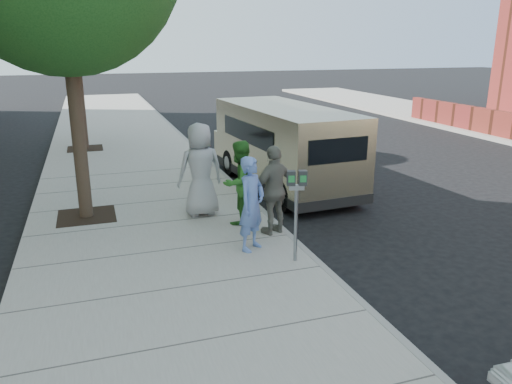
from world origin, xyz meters
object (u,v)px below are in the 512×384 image
at_px(person_officer, 252,204).
at_px(person_striped_polo, 275,190).
at_px(person_gray_shirt, 200,170).
at_px(parking_meter, 296,196).
at_px(person_green_shirt, 240,183).
at_px(van, 282,145).
at_px(tree_far, 73,7).

distance_m(person_officer, person_striped_polo, 0.91).
relative_size(person_gray_shirt, person_striped_polo, 1.15).
relative_size(parking_meter, person_officer, 0.93).
relative_size(person_green_shirt, person_gray_shirt, 0.86).
bearing_deg(van, tree_far, 124.28).
distance_m(person_officer, person_gray_shirt, 2.20).
xyz_separation_m(van, person_striped_polo, (-1.55, -3.57, -0.12)).
height_order(person_gray_shirt, person_striped_polo, person_gray_shirt).
bearing_deg(parking_meter, van, 86.40).
bearing_deg(van, parking_meter, -113.25).
relative_size(person_green_shirt, person_striped_polo, 0.99).
xyz_separation_m(van, person_green_shirt, (-2.03, -2.80, -0.13)).
relative_size(person_officer, person_gray_shirt, 0.85).
relative_size(tree_far, van, 1.09).
xyz_separation_m(van, person_officer, (-2.22, -4.19, -0.14)).
bearing_deg(person_gray_shirt, person_striped_polo, 120.58).
height_order(person_officer, person_green_shirt, person_green_shirt).
distance_m(person_green_shirt, person_gray_shirt, 1.00).
height_order(van, person_officer, van).
xyz_separation_m(parking_meter, person_officer, (-0.55, 0.72, -0.30)).
xyz_separation_m(tree_far, van, (5.00, -6.24, -3.74)).
xyz_separation_m(person_gray_shirt, person_striped_polo, (1.11, -1.52, -0.13)).
bearing_deg(person_striped_polo, van, -134.05).
distance_m(tree_far, person_green_shirt, 10.27).
height_order(parking_meter, person_officer, person_officer).
bearing_deg(person_gray_shirt, tree_far, -79.88).
bearing_deg(person_striped_polo, tree_far, -91.14).
bearing_deg(parking_meter, person_gray_shirt, 124.40).
relative_size(tree_far, parking_meter, 4.09).
bearing_deg(tree_far, person_green_shirt, -71.75).
distance_m(parking_meter, person_gray_shirt, 3.03).
height_order(tree_far, person_striped_polo, tree_far).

